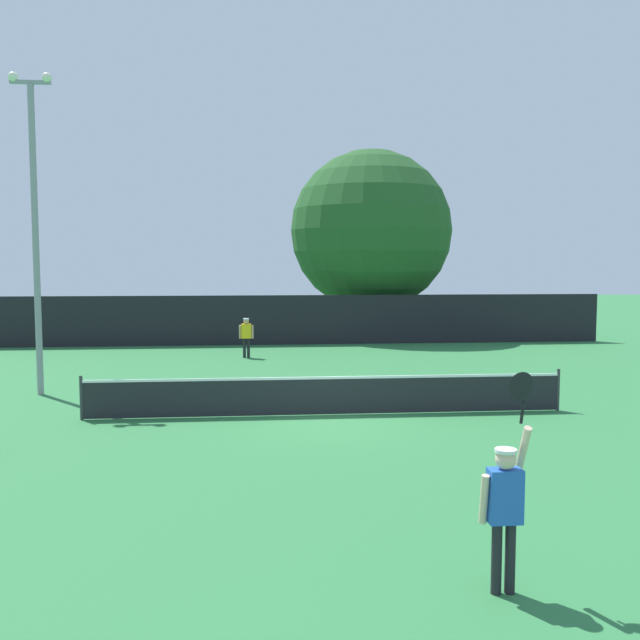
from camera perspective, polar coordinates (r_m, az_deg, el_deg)
The scene contains 9 objects.
ground_plane at distance 17.34m, azimuth 0.59°, elevation -7.80°, with size 120.00×120.00×0.00m, color #2D723D.
tennis_net at distance 17.23m, azimuth 0.59°, elevation -6.14°, with size 11.91×0.08×1.07m.
perimeter_fence at distance 31.81m, azimuth -2.09°, elevation 0.01°, with size 28.79×0.12×2.26m, color black.
player_serving at distance 8.38m, azimuth 14.96°, elevation -13.91°, with size 0.67×0.40×2.53m.
player_receiving at distance 27.54m, azimuth -6.07°, elevation -1.14°, with size 0.57×0.23×1.56m.
tennis_ball at distance 17.84m, azimuth 1.51°, elevation -7.33°, with size 0.07×0.07×0.07m, color #CCE033.
light_pole at distance 21.19m, azimuth -22.37°, elevation 7.92°, with size 1.18×0.28×8.99m.
large_tree at distance 35.92m, azimuth 4.20°, elevation 7.32°, with size 8.20×8.20×9.48m.
parked_car_near at distance 39.69m, azimuth 11.22°, elevation 0.36°, with size 2.05×4.27×1.69m.
Camera 1 is at (-1.70, -16.84, 3.78)m, focal length 38.99 mm.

